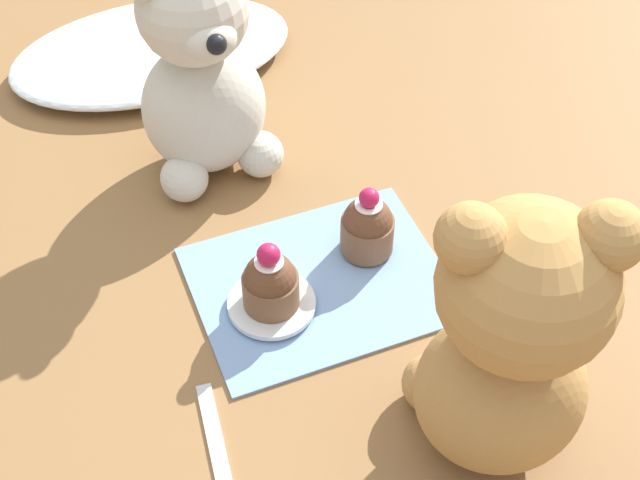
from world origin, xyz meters
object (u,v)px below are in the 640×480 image
Objects in this scene: teddy_bear_tan at (510,342)px; teaspoon at (220,462)px; cupcake_near_cream_bear at (368,226)px; saucer_plate at (272,304)px; teddy_bear_cream at (201,76)px; cupcake_near_tan_bear at (270,282)px.

teaspoon is (-0.19, 0.05, -0.12)m from teddy_bear_tan.
cupcake_near_cream_bear is 0.94× the size of saucer_plate.
saucer_plate is at bearing -37.88° from teddy_bear_tan.
teddy_bear_cream is 0.38m from teddy_bear_tan.
teaspoon is at bearing -124.62° from saucer_plate.
teddy_bear_cream is at bearing -54.43° from teddy_bear_tan.
teddy_bear_tan is 3.31× the size of saucer_plate.
saucer_plate is at bearing 90.00° from cupcake_near_tan_bear.
cupcake_near_tan_bear is at bearing -96.15° from teddy_bear_cream.
cupcake_near_cream_bear is 1.02× the size of cupcake_near_tan_bear.
saucer_plate is at bearing -162.60° from cupcake_near_cream_bear.
teddy_bear_tan reaches higher than teddy_bear_cream.
teddy_bear_tan is at bearing -87.93° from cupcake_near_cream_bear.
cupcake_near_cream_bear is 0.24m from teaspoon.
teddy_bear_tan is 1.76× the size of teaspoon.
teddy_bear_tan is 0.23m from teaspoon.
teddy_bear_tan is 0.22m from cupcake_near_tan_bear.
teddy_bear_cream is at bearing 119.71° from cupcake_near_cream_bear.
teddy_bear_tan is (0.10, -0.37, 0.01)m from teddy_bear_cream.
cupcake_near_cream_bear is 0.11m from saucer_plate.
teddy_bear_cream is 0.21m from cupcake_near_tan_bear.
teddy_bear_cream is at bearing 170.53° from teaspoon.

